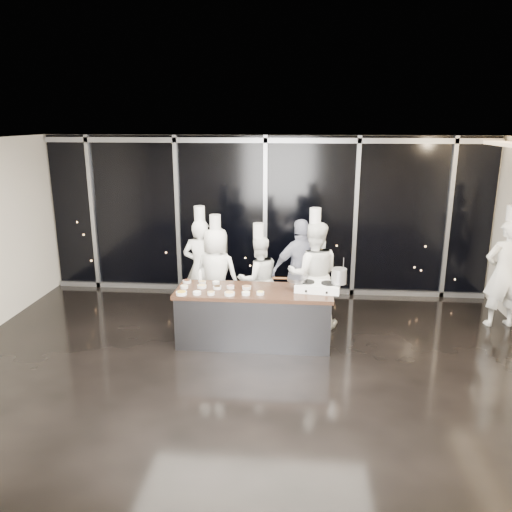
{
  "coord_description": "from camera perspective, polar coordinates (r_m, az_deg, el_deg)",
  "views": [
    {
      "loc": [
        0.69,
        -6.5,
        3.49
      ],
      "look_at": [
        0.01,
        1.2,
        1.37
      ],
      "focal_mm": 35.0,
      "sensor_mm": 36.0,
      "label": 1
    }
  ],
  "objects": [
    {
      "name": "ground",
      "position": [
        7.41,
        -0.91,
        -12.77
      ],
      "size": [
        9.0,
        9.0,
        0.0
      ],
      "primitive_type": "plane",
      "color": "black",
      "rests_on": "ground"
    },
    {
      "name": "room_shell",
      "position": [
        6.64,
        0.52,
        4.52
      ],
      "size": [
        9.02,
        7.02,
        3.21
      ],
      "color": "beige",
      "rests_on": "ground"
    },
    {
      "name": "window_wall",
      "position": [
        10.13,
        1.07,
        4.57
      ],
      "size": [
        8.9,
        0.11,
        3.2
      ],
      "color": "black",
      "rests_on": "ground"
    },
    {
      "name": "demo_counter",
      "position": [
        8.03,
        -0.25,
        -6.89
      ],
      "size": [
        2.46,
        0.86,
        0.9
      ],
      "color": "#343439",
      "rests_on": "ground"
    },
    {
      "name": "stove",
      "position": [
        7.88,
        7.06,
        -3.48
      ],
      "size": [
        0.73,
        0.5,
        0.14
      ],
      "rotation": [
        0.0,
        0.0,
        -0.12
      ],
      "color": "white",
      "rests_on": "demo_counter"
    },
    {
      "name": "frying_pan",
      "position": [
        7.88,
        4.67,
        -2.63
      ],
      "size": [
        0.56,
        0.35,
        0.05
      ],
      "rotation": [
        0.0,
        0.0,
        -0.12
      ],
      "color": "slate",
      "rests_on": "stove"
    },
    {
      "name": "stock_pot",
      "position": [
        7.81,
        9.47,
        -2.27
      ],
      "size": [
        0.26,
        0.26,
        0.23
      ],
      "primitive_type": "cylinder",
      "rotation": [
        0.0,
        0.0,
        -0.12
      ],
      "color": "#ABABAE",
      "rests_on": "stove"
    },
    {
      "name": "prep_bowls",
      "position": [
        7.87,
        -4.88,
        -3.75
      ],
      "size": [
        1.37,
        0.72,
        0.05
      ],
      "color": "silver",
      "rests_on": "demo_counter"
    },
    {
      "name": "squeeze_bottle",
      "position": [
        8.29,
        -6.42,
        -2.23
      ],
      "size": [
        0.06,
        0.06,
        0.22
      ],
      "color": "white",
      "rests_on": "demo_counter"
    },
    {
      "name": "chef_far_left",
      "position": [
        9.01,
        -6.29,
        -1.32
      ],
      "size": [
        0.71,
        0.51,
        2.04
      ],
      "rotation": [
        0.0,
        0.0,
        3.01
      ],
      "color": "white",
      "rests_on": "ground"
    },
    {
      "name": "chef_left",
      "position": [
        8.82,
        -4.56,
        -2.09
      ],
      "size": [
        0.93,
        0.73,
        1.92
      ],
      "rotation": [
        0.0,
        0.0,
        2.89
      ],
      "color": "white",
      "rests_on": "ground"
    },
    {
      "name": "chef_center",
      "position": [
        8.77,
        0.29,
        -2.62
      ],
      "size": [
        0.92,
        0.83,
        1.78
      ],
      "rotation": [
        0.0,
        0.0,
        3.53
      ],
      "color": "white",
      "rests_on": "ground"
    },
    {
      "name": "guest",
      "position": [
        8.79,
        5.25,
        -1.71
      ],
      "size": [
        1.17,
        0.76,
        1.85
      ],
      "rotation": [
        0.0,
        0.0,
        3.45
      ],
      "color": "#16193E",
      "rests_on": "ground"
    },
    {
      "name": "chef_right",
      "position": [
        8.6,
        6.58,
        -2.07
      ],
      "size": [
        0.92,
        0.73,
        2.08
      ],
      "rotation": [
        0.0,
        0.0,
        3.17
      ],
      "color": "white",
      "rests_on": "ground"
    },
    {
      "name": "chef_side",
      "position": [
        9.52,
        26.48,
        -1.69
      ],
      "size": [
        0.75,
        0.56,
        2.13
      ],
      "rotation": [
        0.0,
        0.0,
        3.3
      ],
      "color": "white",
      "rests_on": "ground"
    }
  ]
}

